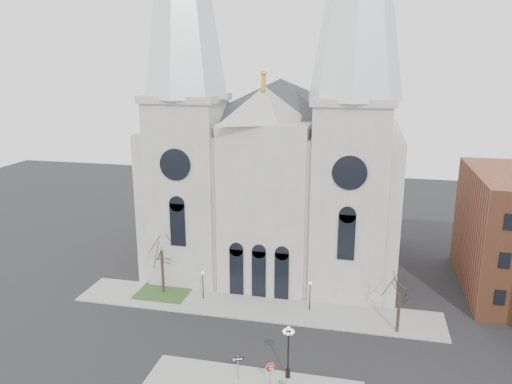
# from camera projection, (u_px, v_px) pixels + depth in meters

# --- Properties ---
(ground) EXTENTS (160.00, 160.00, 0.00)m
(ground) POSITION_uv_depth(u_px,v_px,m) (226.00, 365.00, 44.14)
(ground) COLOR black
(ground) RESTS_ON ground
(sidewalk_far) EXTENTS (40.00, 6.00, 0.14)m
(sidewalk_far) POSITION_uv_depth(u_px,v_px,m) (254.00, 307.00, 54.50)
(sidewalk_far) COLOR gray
(sidewalk_far) RESTS_ON ground
(grass_patch) EXTENTS (6.00, 5.00, 0.18)m
(grass_patch) POSITION_uv_depth(u_px,v_px,m) (164.00, 292.00, 57.80)
(grass_patch) COLOR #2E4E21
(grass_patch) RESTS_ON ground
(cathedral) EXTENTS (33.00, 26.66, 54.00)m
(cathedral) POSITION_uv_depth(u_px,v_px,m) (276.00, 125.00, 61.05)
(cathedral) COLOR #9F9D94
(cathedral) RESTS_ON ground
(tree_left) EXTENTS (3.20, 3.20, 7.50)m
(tree_left) POSITION_uv_depth(u_px,v_px,m) (161.00, 248.00, 56.41)
(tree_left) COLOR black
(tree_left) RESTS_ON ground
(tree_right) EXTENTS (3.20, 3.20, 6.00)m
(tree_right) POSITION_uv_depth(u_px,v_px,m) (400.00, 291.00, 48.29)
(tree_right) COLOR black
(tree_right) RESTS_ON ground
(ped_lamp_left) EXTENTS (0.32, 0.32, 3.26)m
(ped_lamp_left) POSITION_uv_depth(u_px,v_px,m) (203.00, 280.00, 55.69)
(ped_lamp_left) COLOR black
(ped_lamp_left) RESTS_ON sidewalk_far
(ped_lamp_right) EXTENTS (0.32, 0.32, 3.26)m
(ped_lamp_right) POSITION_uv_depth(u_px,v_px,m) (310.00, 291.00, 53.12)
(ped_lamp_right) COLOR black
(ped_lamp_right) RESTS_ON sidewalk_far
(stop_sign) EXTENTS (0.81, 0.29, 2.35)m
(stop_sign) POSITION_uv_depth(u_px,v_px,m) (270.00, 370.00, 40.37)
(stop_sign) COLOR slate
(stop_sign) RESTS_ON sidewalk_near
(globe_lamp) EXTENTS (1.06, 1.06, 4.77)m
(globe_lamp) POSITION_uv_depth(u_px,v_px,m) (288.00, 346.00, 41.41)
(globe_lamp) COLOR black
(globe_lamp) RESTS_ON sidewalk_near
(one_way_sign) EXTENTS (0.90, 0.42, 2.21)m
(one_way_sign) POSITION_uv_depth(u_px,v_px,m) (238.00, 364.00, 41.51)
(one_way_sign) COLOR slate
(one_way_sign) RESTS_ON sidewalk_near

